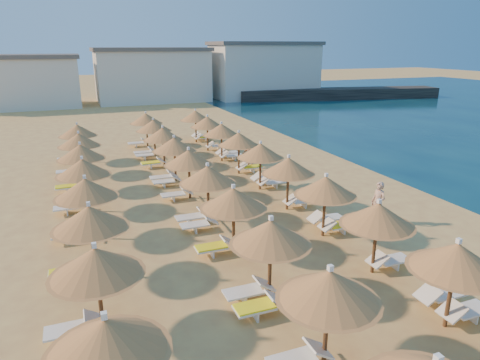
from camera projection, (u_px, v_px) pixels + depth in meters
name	position (u px, v px, depth m)	size (l,w,h in m)	color
ground	(275.00, 237.00, 17.72)	(220.00, 220.00, 0.00)	#DBB560
jetty	(339.00, 94.00, 63.25)	(30.00, 4.00, 1.50)	black
hotel_blocks	(160.00, 75.00, 59.28)	(49.19, 10.06, 8.10)	beige
parasol_row_east	(288.00, 167.00, 20.08)	(2.55, 34.90, 2.72)	brown
parasol_row_west	(208.00, 176.00, 18.71)	(2.55, 34.90, 2.72)	brown
parasol_row_inland	(84.00, 178.00, 18.39)	(2.55, 25.19, 2.72)	brown
loungers	(218.00, 210.00, 19.64)	(12.02, 33.90, 0.66)	white
beachgoer_a	(378.00, 203.00, 18.84)	(0.70, 0.46, 1.91)	tan
beachgoer_c	(250.00, 155.00, 27.41)	(1.01, 0.42, 1.73)	tan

